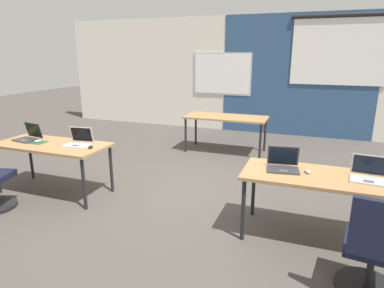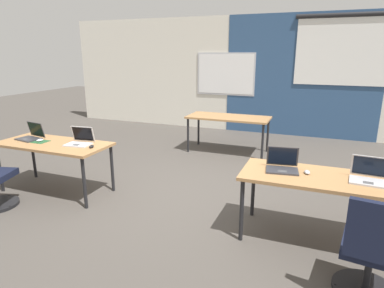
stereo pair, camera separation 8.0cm
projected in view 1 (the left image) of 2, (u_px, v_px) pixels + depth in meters
name	position (u px, v px, depth m)	size (l,w,h in m)	color
ground_plane	(185.00, 193.00, 4.68)	(24.00, 24.00, 0.00)	#47423D
back_wall_assembly	(249.00, 75.00, 8.08)	(10.00, 0.27, 2.80)	silver
desk_near_left	(52.00, 148.00, 4.55)	(1.60, 0.70, 0.72)	#A37547
desk_near_right	(322.00, 181.00, 3.37)	(1.60, 0.70, 0.72)	#A37547
desk_far_center	(226.00, 119.00, 6.49)	(1.60, 0.70, 0.72)	#A37547
laptop_near_right_end	(369.00, 175.00, 3.23)	(0.35, 0.30, 0.23)	#B7B7BC
chair_near_right_end	(373.00, 255.00, 2.61)	(0.52, 0.57, 0.92)	black
laptop_near_left_inner	(79.00, 141.00, 4.46)	(0.36, 0.32, 0.23)	silver
mouse_near_left_inner	(91.00, 147.00, 4.31)	(0.08, 0.11, 0.03)	black
laptop_near_left_end	(29.00, 136.00, 4.72)	(0.37, 0.33, 0.23)	#333338
mousepad_near_left_end	(38.00, 142.00, 4.59)	(0.22, 0.19, 0.00)	#23512D
mouse_near_left_end	(38.00, 141.00, 4.59)	(0.08, 0.11, 0.03)	silver
laptop_near_right_inner	(283.00, 165.00, 3.52)	(0.37, 0.32, 0.24)	#333338
mouse_near_right_inner	(308.00, 171.00, 3.43)	(0.08, 0.11, 0.03)	#B2B2B7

